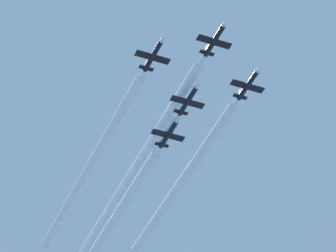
{
  "coord_description": "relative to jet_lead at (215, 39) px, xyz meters",
  "views": [
    {
      "loc": [
        77.95,
        169.64,
        2.45
      ],
      "look_at": [
        0.05,
        -21.33,
        178.94
      ],
      "focal_mm": 113.37,
      "sensor_mm": 36.0,
      "label": 1
    }
  ],
  "objects": [
    {
      "name": "smoke_trail_left_wingman",
      "position": [
        -12.91,
        -51.25,
        -2.39
      ],
      "size": [
        2.44,
        73.12,
        2.44
      ],
      "color": "white"
    },
    {
      "name": "jet_right_wingman",
      "position": [
        12.35,
        -8.62,
        -1.9
      ],
      "size": [
        8.77,
        12.77,
        3.07
      ],
      "color": "black"
    },
    {
      "name": "smoke_trail_high_trail",
      "position": [
        -0.07,
        -75.19,
        -6.42
      ],
      "size": [
        2.44,
        80.33,
        2.44
      ],
      "color": "white"
    },
    {
      "name": "jet_lead",
      "position": [
        0.0,
        0.0,
        0.0
      ],
      "size": [
        8.77,
        12.77,
        3.07
      ],
      "color": "black"
    },
    {
      "name": "jet_high_trail",
      "position": [
        -0.07,
        -29.23,
        -6.39
      ],
      "size": [
        8.77,
        12.77,
        3.07
      ],
      "color": "black"
    },
    {
      "name": "smoke_trail_lead",
      "position": [
        0.0,
        -53.11,
        -0.03
      ],
      "size": [
        2.44,
        94.65,
        2.44
      ],
      "color": "white"
    },
    {
      "name": "smoke_trail_right_wingman",
      "position": [
        12.35,
        -54.81,
        -1.93
      ],
      "size": [
        2.44,
        80.79,
        2.44
      ],
      "color": "white"
    },
    {
      "name": "smoke_trail_slot",
      "position": [
        -0.48,
        -63.68,
        -4.7
      ],
      "size": [
        2.44,
        80.81,
        2.44
      ],
      "color": "white"
    },
    {
      "name": "jet_left_wingman",
      "position": [
        -12.91,
        -8.89,
        -2.36
      ],
      "size": [
        8.77,
        12.77,
        3.07
      ],
      "color": "black"
    },
    {
      "name": "jet_slot",
      "position": [
        -0.48,
        -17.48,
        -4.66
      ],
      "size": [
        8.77,
        12.77,
        3.07
      ],
      "color": "black"
    }
  ]
}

